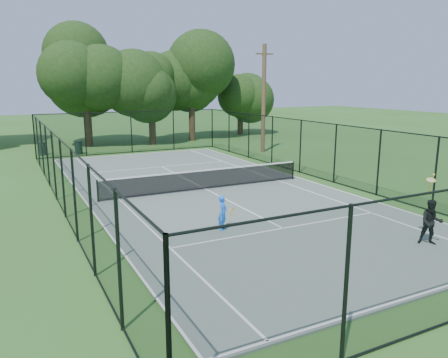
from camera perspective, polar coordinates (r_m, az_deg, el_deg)
name	(u,v)px	position (r m, az deg, el deg)	size (l,w,h in m)	color
ground	(206,190)	(20.68, -2.38, -1.51)	(120.00, 120.00, 0.00)	#31561D
tennis_court	(206,190)	(20.67, -2.38, -1.43)	(11.00, 24.00, 0.06)	slate
tennis_net	(206,179)	(20.55, -2.39, 0.06)	(10.08, 0.08, 0.95)	black
fence	(206,159)	(20.37, -2.42, 2.59)	(13.10, 26.10, 3.00)	black
tree_near_left	(85,72)	(36.59, -17.72, 13.22)	(7.30, 7.30, 9.52)	#332114
tree_near_mid	(151,87)	(36.46, -9.53, 11.77)	(5.81, 5.81, 7.60)	#332114
tree_near_right	(191,77)	(38.79, -4.29, 13.13)	(6.26, 6.26, 8.64)	#332114
tree_far_right	(241,95)	(43.75, 2.17, 10.87)	(4.66, 4.66, 6.17)	#332114
trash_bin_left	(42,149)	(33.41, -22.68, 3.69)	(0.58, 0.58, 0.92)	black
trash_bin_right	(79,147)	(32.95, -18.46, 3.93)	(0.58, 0.58, 0.95)	black
utility_pole	(264,98)	(32.18, 5.20, 10.46)	(1.40, 0.30, 7.70)	#4C3823
player_blue	(223,213)	(14.84, -0.15, -4.43)	(0.84, 0.52, 1.22)	blue
player_black	(431,222)	(14.97, 25.45, -5.10)	(0.89, 0.92, 2.13)	black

